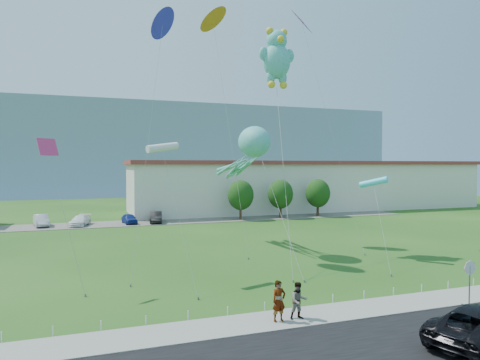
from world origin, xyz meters
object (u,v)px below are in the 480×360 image
Objects in this scene: pedestrian_right at (299,301)px; octopus_kite at (248,152)px; parked_car_silver at (41,220)px; parked_car_black at (156,217)px; parked_car_white at (80,220)px; teddy_bear_kite at (277,57)px; stop_sign at (470,272)px; warehouse at (309,185)px; parked_car_blue at (129,219)px; pedestrian_left at (279,301)px.

octopus_kite reaches higher than pedestrian_right.
parked_car_silver is 13.77m from parked_car_black.
parked_car_silver is at bearing -175.57° from parked_car_white.
teddy_bear_kite reaches higher than parked_car_white.
octopus_kite is at bearing -68.09° from parked_car_black.
parked_car_silver is (-15.27, 38.71, -0.22)m from pedestrian_right.
stop_sign is 0.13× the size of teddy_bear_kite.
warehouse is at bearing 53.73° from octopus_kite.
warehouse reaches higher than parked_car_black.
octopus_kite is (5.03, -21.16, 7.87)m from parked_car_black.
stop_sign is at bearing -78.15° from parked_car_blue.
pedestrian_left is 0.10× the size of teddy_bear_kite.
pedestrian_right is 23.28m from teddy_bear_kite.
warehouse is 31.32× the size of pedestrian_left.
parked_car_silver is (-24.73, 39.86, -1.10)m from stop_sign.
stop_sign reaches higher than parked_car_blue.
parked_car_blue is (-30.85, -9.35, -3.44)m from warehouse.
parked_car_black is at bearing -10.66° from parked_car_blue.
parked_car_white is at bearing 127.35° from teddy_bear_kite.
teddy_bear_kite is at bearing -72.06° from parked_car_blue.
parked_car_blue is at bearing 101.13° from pedestrian_right.
stop_sign is 40.28m from parked_car_black.
warehouse is 38.06m from parked_car_white.
parked_car_black is (9.25, -0.22, 0.09)m from parked_car_white.
teddy_bear_kite is at bearing 73.40° from pedestrian_right.
octopus_kite reaches higher than pedestrian_left.
parked_car_black is at bearing 108.99° from teddy_bear_kite.
octopus_kite is (3.47, 16.41, 7.66)m from pedestrian_right.
parked_car_black is (-1.55, 37.58, -0.21)m from pedestrian_right.
octopus_kite is at bearing 108.82° from stop_sign.
octopus_kite reaches higher than parked_car_silver.
pedestrian_left is 37.88m from parked_car_blue.
parked_car_black is at bearing 83.47° from pedestrian_left.
stop_sign is 0.58× the size of parked_car_silver.
pedestrian_left is 0.12× the size of octopus_kite.
pedestrian_right is at bearing -80.27° from parked_car_silver.
pedestrian_right is at bearing -91.02° from parked_car_blue.
parked_car_black is at bearing 103.36° from octopus_kite.
parked_car_silver is at bearing -168.55° from warehouse.
parked_car_silver is at bearing 132.90° from teddy_bear_kite.
warehouse is at bearing 27.57° from parked_car_black.
parked_car_blue is at bearing 88.52° from pedestrian_left.
pedestrian_right is 0.49× the size of parked_car_blue.
parked_car_blue is at bearing -173.69° from parked_car_black.
warehouse is 42.20m from parked_car_silver.
parked_car_silver reaches higher than parked_car_white.
teddy_bear_kite is (-3.56, 17.07, 15.04)m from stop_sign.
parked_car_black is (-11.01, 38.73, -1.10)m from stop_sign.
warehouse is at bearing 71.10° from stop_sign.
parked_car_silver is 10.43m from parked_car_blue.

